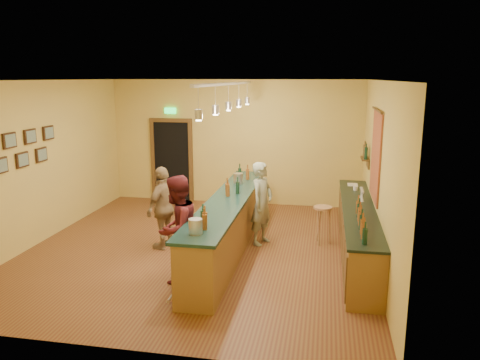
% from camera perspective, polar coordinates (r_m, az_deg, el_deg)
% --- Properties ---
extents(floor, '(7.00, 7.00, 0.00)m').
position_cam_1_polar(floor, '(9.20, -4.91, -8.33)').
color(floor, brown).
rests_on(floor, ground).
extents(ceiling, '(6.50, 7.00, 0.02)m').
position_cam_1_polar(ceiling, '(8.60, -5.32, 12.02)').
color(ceiling, silver).
rests_on(ceiling, wall_back).
extents(wall_back, '(6.50, 0.02, 3.20)m').
position_cam_1_polar(wall_back, '(12.12, -0.66, 4.59)').
color(wall_back, '#E3C455').
rests_on(wall_back, floor).
extents(wall_front, '(6.50, 0.02, 3.20)m').
position_cam_1_polar(wall_front, '(5.57, -14.82, -5.26)').
color(wall_front, '#E3C455').
rests_on(wall_front, floor).
extents(wall_left, '(0.02, 7.00, 3.20)m').
position_cam_1_polar(wall_left, '(10.12, -23.13, 2.03)').
color(wall_left, '#E3C455').
rests_on(wall_left, floor).
extents(wall_right, '(0.02, 7.00, 3.20)m').
position_cam_1_polar(wall_right, '(8.50, 16.52, 0.69)').
color(wall_right, '#E3C455').
rests_on(wall_right, floor).
extents(doorway, '(1.15, 0.09, 2.48)m').
position_cam_1_polar(doorway, '(12.61, -8.29, 2.59)').
color(doorway, black).
rests_on(doorway, wall_back).
extents(tapestry, '(0.03, 1.40, 1.60)m').
position_cam_1_polar(tapestry, '(8.84, 16.24, 2.80)').
color(tapestry, maroon).
rests_on(tapestry, wall_right).
extents(bottle_shelf, '(0.17, 0.55, 0.54)m').
position_cam_1_polar(bottle_shelf, '(10.34, 15.07, 3.17)').
color(bottle_shelf, '#4C3316').
rests_on(bottle_shelf, wall_right).
extents(picture_grid, '(0.06, 2.20, 0.70)m').
position_cam_1_polar(picture_grid, '(9.44, -25.60, 3.27)').
color(picture_grid, '#382111').
rests_on(picture_grid, wall_left).
extents(back_counter, '(0.60, 4.55, 1.27)m').
position_cam_1_polar(back_counter, '(8.92, 14.17, -6.02)').
color(back_counter, brown).
rests_on(back_counter, floor).
extents(tasting_bar, '(0.73, 5.10, 1.38)m').
position_cam_1_polar(tasting_bar, '(8.87, -1.36, -4.94)').
color(tasting_bar, brown).
rests_on(tasting_bar, floor).
extents(pendant_track, '(0.11, 4.60, 0.50)m').
position_cam_1_polar(pendant_track, '(8.47, -1.43, 10.60)').
color(pendant_track, silver).
rests_on(pendant_track, ceiling).
extents(bartender, '(0.59, 0.70, 1.65)m').
position_cam_1_polar(bartender, '(9.22, 2.68, -2.87)').
color(bartender, gray).
rests_on(bartender, floor).
extents(customer_a, '(0.86, 0.99, 1.75)m').
position_cam_1_polar(customer_a, '(7.60, -7.69, -5.94)').
color(customer_a, '#59191E').
rests_on(customer_a, floor).
extents(customer_b, '(0.66, 1.02, 1.61)m').
position_cam_1_polar(customer_b, '(9.11, -9.28, -3.34)').
color(customer_b, '#997A51').
rests_on(customer_b, floor).
extents(bar_stool, '(0.37, 0.37, 0.76)m').
position_cam_1_polar(bar_stool, '(9.40, 10.06, -4.06)').
color(bar_stool, '#A37449').
rests_on(bar_stool, floor).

